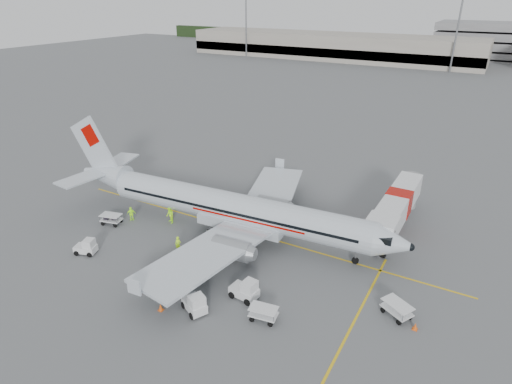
# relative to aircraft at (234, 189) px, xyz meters

# --- Properties ---
(ground) EXTENTS (360.00, 360.00, 0.00)m
(ground) POSITION_rel_aircraft_xyz_m (0.81, 0.90, -5.10)
(ground) COLOR #56595B
(stripe_lead) EXTENTS (44.00, 0.20, 0.01)m
(stripe_lead) POSITION_rel_aircraft_xyz_m (0.81, 0.90, -5.10)
(stripe_lead) COLOR yellow
(stripe_lead) RESTS_ON ground
(stripe_cross) EXTENTS (0.20, 20.00, 0.01)m
(stripe_cross) POSITION_rel_aircraft_xyz_m (14.81, -7.10, -5.10)
(stripe_cross) COLOR yellow
(stripe_cross) RESTS_ON ground
(terminal_west) EXTENTS (110.00, 22.00, 9.00)m
(terminal_west) POSITION_rel_aircraft_xyz_m (-39.19, 130.90, -0.60)
(terminal_west) COLOR gray
(terminal_west) RESTS_ON ground
(treeline) EXTENTS (300.00, 3.00, 6.00)m
(treeline) POSITION_rel_aircraft_xyz_m (0.81, 175.90, -2.10)
(treeline) COLOR black
(treeline) RESTS_ON ground
(mast_west) EXTENTS (3.20, 1.20, 22.00)m
(mast_west) POSITION_rel_aircraft_xyz_m (-69.19, 118.90, 5.90)
(mast_west) COLOR slate
(mast_west) RESTS_ON ground
(mast_center) EXTENTS (3.20, 1.20, 22.00)m
(mast_center) POSITION_rel_aircraft_xyz_m (5.81, 118.90, 5.90)
(mast_center) COLOR slate
(mast_center) RESTS_ON ground
(aircraft) EXTENTS (38.93, 31.50, 10.20)m
(aircraft) POSITION_rel_aircraft_xyz_m (0.00, 0.00, 0.00)
(aircraft) COLOR silver
(aircraft) RESTS_ON ground
(jet_bridge) EXTENTS (3.21, 16.46, 4.31)m
(jet_bridge) POSITION_rel_aircraft_xyz_m (14.12, 9.11, -2.94)
(jet_bridge) COLOR silver
(jet_bridge) RESTS_ON ground
(belt_loader) EXTENTS (4.65, 2.10, 2.44)m
(belt_loader) POSITION_rel_aircraft_xyz_m (-0.41, -1.10, -3.88)
(belt_loader) COLOR silver
(belt_loader) RESTS_ON ground
(tug_fore) EXTENTS (2.41, 1.53, 1.77)m
(tug_fore) POSITION_rel_aircraft_xyz_m (6.05, -8.33, -4.21)
(tug_fore) COLOR silver
(tug_fore) RESTS_ON ground
(tug_mid) EXTENTS (2.55, 2.14, 1.71)m
(tug_mid) POSITION_rel_aircraft_xyz_m (3.50, -11.63, -4.25)
(tug_mid) COLOR silver
(tug_mid) RESTS_ON ground
(tug_aft) EXTENTS (2.25, 1.72, 1.54)m
(tug_aft) POSITION_rel_aircraft_xyz_m (-10.54, -10.15, -4.33)
(tug_aft) COLOR silver
(tug_aft) RESTS_ON ground
(cart_loaded_a) EXTENTS (2.67, 1.99, 1.24)m
(cart_loaded_a) POSITION_rel_aircraft_xyz_m (-0.19, -7.14, -4.48)
(cart_loaded_a) COLOR silver
(cart_loaded_a) RESTS_ON ground
(cart_loaded_b) EXTENTS (2.42, 1.77, 1.14)m
(cart_loaded_b) POSITION_rel_aircraft_xyz_m (-12.75, -4.80, -4.53)
(cart_loaded_b) COLOR silver
(cart_loaded_b) RESTS_ON ground
(cart_empty_a) EXTENTS (2.29, 1.56, 1.11)m
(cart_empty_a) POSITION_rel_aircraft_xyz_m (8.68, -9.85, -4.55)
(cart_empty_a) COLOR silver
(cart_empty_a) RESTS_ON ground
(cart_empty_b) EXTENTS (2.67, 2.31, 1.20)m
(cart_empty_b) POSITION_rel_aircraft_xyz_m (17.41, -4.44, -4.50)
(cart_empty_b) COLOR silver
(cart_empty_b) RESTS_ON ground
(cone_nose) EXTENTS (0.38, 0.38, 0.62)m
(cone_nose) POSITION_rel_aircraft_xyz_m (18.98, -5.26, -4.79)
(cone_nose) COLOR #ED5915
(cone_nose) RESTS_ON ground
(cone_port) EXTENTS (0.40, 0.40, 0.65)m
(cone_port) POSITION_rel_aircraft_xyz_m (-2.98, 14.22, -4.78)
(cone_port) COLOR #ED5915
(cone_port) RESTS_ON ground
(cone_stbd) EXTENTS (0.39, 0.39, 0.64)m
(cone_stbd) POSITION_rel_aircraft_xyz_m (1.15, -12.92, -4.78)
(cone_stbd) COLOR #ED5915
(cone_stbd) RESTS_ON ground
(crew_a) EXTENTS (0.65, 0.50, 1.60)m
(crew_a) POSITION_rel_aircraft_xyz_m (-3.02, -5.53, -4.30)
(crew_a) COLOR #B7FE1C
(crew_a) RESTS_ON ground
(crew_b) EXTENTS (1.14, 1.07, 1.86)m
(crew_b) POSITION_rel_aircraft_xyz_m (-7.39, -1.47, -4.17)
(crew_b) COLOR #B7FE1C
(crew_b) RESTS_ON ground
(crew_c) EXTENTS (1.24, 1.38, 1.86)m
(crew_c) POSITION_rel_aircraft_xyz_m (-1.24, -1.12, -4.17)
(crew_c) COLOR #B7FE1C
(crew_c) RESTS_ON ground
(crew_d) EXTENTS (0.96, 0.90, 1.59)m
(crew_d) POSITION_rel_aircraft_xyz_m (-11.47, -3.09, -4.31)
(crew_d) COLOR #B7FE1C
(crew_d) RESTS_ON ground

